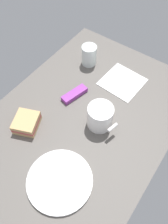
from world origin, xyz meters
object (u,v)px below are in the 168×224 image
Objects in this scene: coffee_mug_black at (100,116)px; sandwich_main at (26,123)px; plate_of_food at (60,181)px; paper_napkin at (122,82)px; glass_of_milk at (89,56)px; snack_bar at (75,94)px.

sandwich_main is at bearing 127.94° from coffee_mug_black.
paper_napkin is (48.75, 5.24, -0.45)cm from plate_of_food.
plate_of_food is 1.32× the size of paper_napkin.
glass_of_milk is 20.26cm from snack_bar.
sandwich_main is at bearing 179.51° from snack_bar.
snack_bar reaches higher than plate_of_food.
glass_of_milk is at bearing 31.88° from snack_bar.
glass_of_milk is (49.94, 23.58, 3.55)cm from plate_of_food.
glass_of_milk is at bearing 25.27° from plate_of_food.
snack_bar is (21.76, -5.58, -1.20)cm from sandwich_main.
paper_napkin is at bearing -93.73° from glass_of_milk.
plate_of_food is 1.82× the size of sandwich_main.
coffee_mug_black is 27.06cm from sandwich_main.
snack_bar is (-19.03, -6.18, -3.15)cm from glass_of_milk.
glass_of_milk is (24.24, 21.85, -0.73)cm from coffee_mug_black.
coffee_mug_black reaches higher than plate_of_food.
paper_napkin is at bearing -20.39° from snack_bar.
snack_bar is at bearing -162.00° from glass_of_milk.
snack_bar is at bearing 29.37° from plate_of_food.
sandwich_main is 43.44cm from paper_napkin.
glass_of_milk is 0.56× the size of paper_napkin.
coffee_mug_black is 0.73× the size of paper_napkin.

